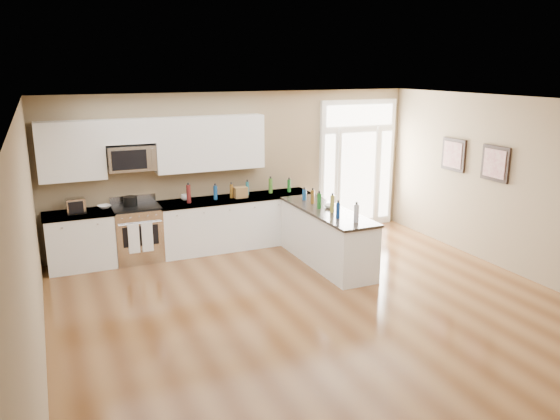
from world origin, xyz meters
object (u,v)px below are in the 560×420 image
peninsula_cabinet (326,239)px  kitchen_range (138,233)px  toaster_oven (75,206)px  stockpot (130,201)px

peninsula_cabinet → kitchen_range: 3.22m
toaster_oven → kitchen_range: bearing=-3.6°
stockpot → toaster_oven: size_ratio=0.81×
toaster_oven → stockpot: bearing=0.8°
peninsula_cabinet → stockpot: bearing=152.8°
kitchen_range → toaster_oven: 1.12m
peninsula_cabinet → toaster_oven: (-3.82, 1.43, 0.63)m
kitchen_range → toaster_oven: bearing=-178.7°
kitchen_range → stockpot: (-0.08, 0.07, 0.56)m
peninsula_cabinet → stockpot: 3.37m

